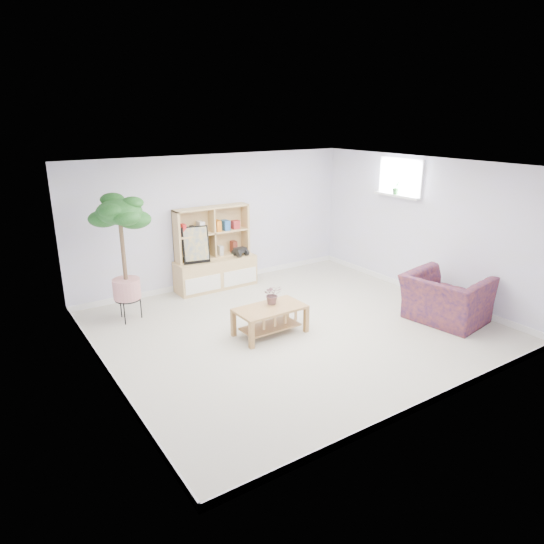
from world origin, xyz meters
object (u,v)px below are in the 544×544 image
storage_unit (215,249)px  armchair (446,295)px  coffee_table (270,321)px  floor_tree (124,260)px

storage_unit → armchair: size_ratio=1.31×
coffee_table → storage_unit: bearing=82.1°
armchair → storage_unit: bearing=24.9°
storage_unit → armchair: 4.02m
coffee_table → floor_tree: bearing=132.4°
floor_tree → armchair: size_ratio=1.72×
floor_tree → storage_unit: bearing=17.8°
coffee_table → floor_tree: floor_tree is taller
floor_tree → armchair: floor_tree is taller
storage_unit → coffee_table: storage_unit is taller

